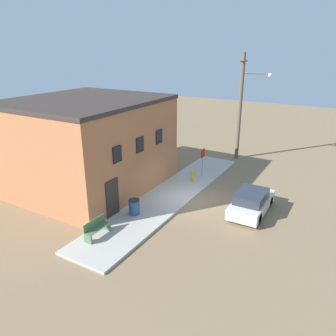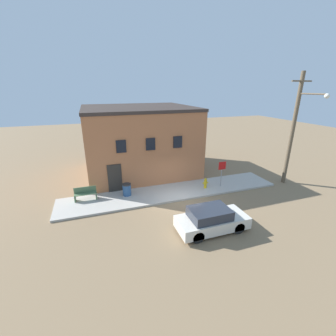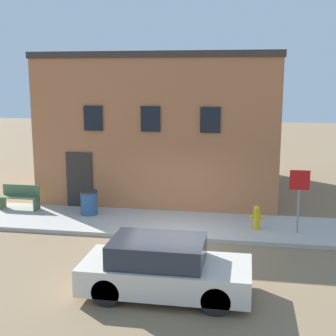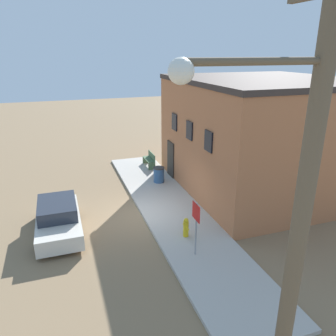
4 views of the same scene
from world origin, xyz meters
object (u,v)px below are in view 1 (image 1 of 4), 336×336
bench (97,228)px  trash_bin (134,207)px  parked_car (251,202)px  stop_sign (203,157)px  utility_pole (242,105)px  fire_hydrant (193,176)px

bench → trash_bin: bench is taller
trash_bin → parked_car: 6.58m
stop_sign → trash_bin: stop_sign is taller
trash_bin → utility_pole: size_ratio=0.10×
stop_sign → parked_car: bearing=-126.6°
bench → utility_pole: bearing=-6.9°
fire_hydrant → stop_sign: size_ratio=0.39×
bench → utility_pole: (15.43, -1.87, 3.94)m
stop_sign → trash_bin: (-7.11, 0.85, -0.96)m
fire_hydrant → utility_pole: bearing=-7.7°
fire_hydrant → trash_bin: size_ratio=0.92×
fire_hydrant → stop_sign: bearing=-6.5°
trash_bin → parked_car: bearing=-56.0°
trash_bin → parked_car: parked_car is taller
fire_hydrant → bench: 8.68m
fire_hydrant → stop_sign: stop_sign is taller
bench → parked_car: 8.62m
utility_pole → parked_car: 10.49m
fire_hydrant → bench: bearing=173.7°
fire_hydrant → trash_bin: 5.89m
bench → trash_bin: 2.79m
fire_hydrant → utility_pole: size_ratio=0.09×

